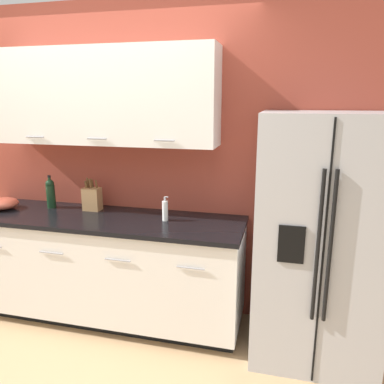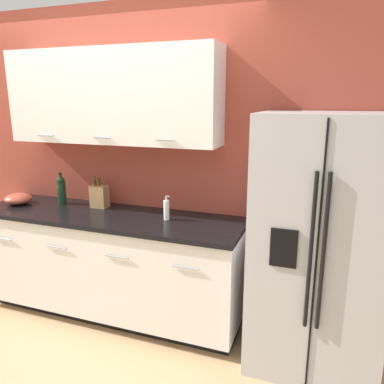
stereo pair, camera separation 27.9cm
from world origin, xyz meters
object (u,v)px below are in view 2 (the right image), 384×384
(refrigerator, at_px, (318,245))
(soap_dispenser, at_px, (166,210))
(knife_block, at_px, (99,196))
(wine_bottle, at_px, (61,189))
(mixing_bowl, at_px, (18,199))

(refrigerator, distance_m, soap_dispenser, 1.15)
(knife_block, relative_size, soap_dispenser, 1.43)
(knife_block, xyz_separation_m, soap_dispenser, (0.69, -0.12, -0.02))
(wine_bottle, bearing_deg, soap_dispenser, -5.63)
(mixing_bowl, bearing_deg, wine_bottle, 21.01)
(refrigerator, xyz_separation_m, mixing_bowl, (-2.59, 0.03, 0.08))
(knife_block, bearing_deg, mixing_bowl, -168.32)
(refrigerator, xyz_separation_m, knife_block, (-1.83, 0.19, 0.13))
(wine_bottle, height_order, mixing_bowl, wine_bottle)
(knife_block, xyz_separation_m, mixing_bowl, (-0.76, -0.16, -0.05))
(refrigerator, bearing_deg, knife_block, 174.05)
(wine_bottle, xyz_separation_m, soap_dispenser, (1.08, -0.11, -0.05))
(knife_block, bearing_deg, wine_bottle, -177.82)
(mixing_bowl, bearing_deg, refrigerator, -0.76)
(wine_bottle, distance_m, mixing_bowl, 0.40)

